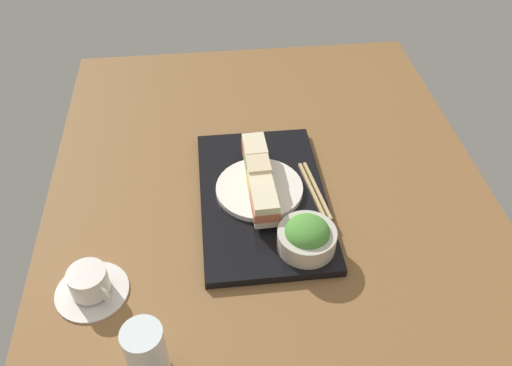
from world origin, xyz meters
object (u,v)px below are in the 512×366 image
object	(u,v)px
sandwich_inner_far	(258,169)
chopsticks_pair	(314,191)
sandwich_plate	(259,189)
sandwich_nearmost	(265,206)
sandwich_inner_near	(261,188)
sandwich_farmost	(255,152)
salad_bowl	(307,236)
drinking_glass	(146,353)
coffee_cup	(90,284)

from	to	relation	value
sandwich_inner_far	chopsticks_pair	size ratio (longest dim) A/B	0.43
sandwich_plate	sandwich_nearmost	xyz separation A→B (cm)	(-8.61, -0.07, 3.46)
sandwich_plate	sandwich_inner_near	xyz separation A→B (cm)	(-2.87, -0.02, 3.04)
sandwich_farmost	salad_bowl	world-z (taller)	same
sandwich_inner_near	sandwich_farmost	size ratio (longest dim) A/B	1.04
sandwich_nearmost	drinking_glass	bearing A→B (deg)	143.23
sandwich_nearmost	chopsticks_pair	xyz separation A→B (cm)	(6.96, -12.01, -3.74)
salad_bowl	drinking_glass	world-z (taller)	drinking_glass
coffee_cup	drinking_glass	bearing A→B (deg)	-146.12
sandwich_plate	chopsticks_pair	world-z (taller)	sandwich_plate
drinking_glass	coffee_cup	bearing A→B (deg)	33.88
chopsticks_pair	drinking_glass	distance (cm)	51.25
salad_bowl	sandwich_nearmost	bearing A→B (deg)	41.84
sandwich_plate	salad_bowl	bearing A→B (deg)	-156.18
salad_bowl	chopsticks_pair	xyz separation A→B (cm)	(15.18, -4.65, -2.68)
sandwich_inner_near	sandwich_inner_far	world-z (taller)	sandwich_inner_far
salad_bowl	coffee_cup	xyz separation A→B (cm)	(-5.05, 41.70, -2.51)
sandwich_plate	coffee_cup	world-z (taller)	coffee_cup
sandwich_inner_far	salad_bowl	bearing A→B (deg)	-159.27
sandwich_nearmost	sandwich_inner_near	xyz separation A→B (cm)	(5.74, 0.05, -0.42)
sandwich_nearmost	salad_bowl	size ratio (longest dim) A/B	0.66
sandwich_farmost	salad_bowl	bearing A→B (deg)	-163.57
drinking_glass	sandwich_nearmost	bearing A→B (deg)	-36.77
sandwich_inner_far	drinking_glass	distance (cm)	47.70
sandwich_nearmost	sandwich_farmost	bearing A→B (deg)	0.46
sandwich_inner_near	coffee_cup	size ratio (longest dim) A/B	0.57
sandwich_inner_far	coffee_cup	world-z (taller)	sandwich_inner_far
chopsticks_pair	salad_bowl	bearing A→B (deg)	162.99
sandwich_farmost	salad_bowl	distance (cm)	26.54
sandwich_inner_near	sandwich_inner_far	size ratio (longest dim) A/B	1.01
salad_bowl	sandwich_inner_near	bearing A→B (deg)	27.95
sandwich_plate	drinking_glass	xyz separation A→B (cm)	(-39.09, 22.71, 3.48)
sandwich_farmost	drinking_glass	size ratio (longest dim) A/B	0.64
sandwich_nearmost	sandwich_inner_far	world-z (taller)	sandwich_nearmost
chopsticks_pair	sandwich_inner_far	bearing A→B (deg)	69.55
sandwich_inner_near	drinking_glass	world-z (taller)	drinking_glass
sandwich_inner_near	sandwich_nearmost	bearing A→B (deg)	-179.54
sandwich_inner_near	drinking_glass	size ratio (longest dim) A/B	0.66
sandwich_inner_near	sandwich_farmost	world-z (taller)	sandwich_farmost
sandwich_inner_near	chopsticks_pair	world-z (taller)	sandwich_inner_near
sandwich_farmost	sandwich_inner_far	bearing A→B (deg)	-179.54
sandwich_inner_near	sandwich_plate	bearing A→B (deg)	0.46
sandwich_inner_near	salad_bowl	world-z (taller)	salad_bowl
sandwich_plate	sandwich_nearmost	distance (cm)	9.28
sandwich_inner_far	chopsticks_pair	world-z (taller)	sandwich_inner_far
sandwich_farmost	drinking_glass	xyz separation A→B (cm)	(-47.70, 22.64, 0.10)
sandwich_farmost	sandwich_plate	bearing A→B (deg)	-179.54
sandwich_inner_far	coffee_cup	size ratio (longest dim) A/B	0.57
sandwich_inner_near	salad_bowl	size ratio (longest dim) A/B	0.68
chopsticks_pair	sandwich_plate	bearing A→B (deg)	82.25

